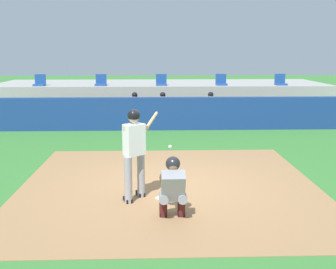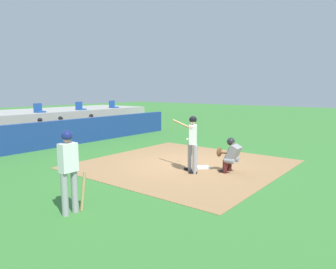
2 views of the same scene
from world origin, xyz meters
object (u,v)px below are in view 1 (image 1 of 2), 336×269
object	(u,v)px
stadium_seat_0	(40,83)
stadium_seat_2	(161,82)
batter_at_plate	(135,149)
catcher_crouched	(172,186)
home_plate	(171,198)
dugout_player_2	(211,108)
stadium_seat_4	(281,82)
stadium_seat_3	(221,82)
stadium_seat_1	(101,82)
dugout_player_0	(135,109)
dugout_player_1	(163,108)

from	to	relation	value
stadium_seat_0	stadium_seat_2	distance (m)	5.20
batter_at_plate	catcher_crouched	xyz separation A→B (m)	(0.68, -0.98, -0.43)
home_plate	stadium_seat_0	size ratio (longest dim) A/B	0.92
dugout_player_2	stadium_seat_4	distance (m)	3.98
stadium_seat_3	stadium_seat_4	xyz separation A→B (m)	(2.60, 0.00, 0.00)
batter_at_plate	stadium_seat_3	world-z (taller)	stadium_seat_3
home_plate	batter_at_plate	size ratio (longest dim) A/B	0.24
stadium_seat_4	stadium_seat_1	bearing A→B (deg)	180.00
stadium_seat_0	stadium_seat_4	size ratio (longest dim) A/B	1.00
stadium_seat_2	batter_at_plate	bearing A→B (deg)	-93.86
dugout_player_0	stadium_seat_0	size ratio (longest dim) A/B	2.71
stadium_seat_2	dugout_player_2	bearing A→B (deg)	-47.08
stadium_seat_0	dugout_player_2	bearing A→B (deg)	-16.01
home_plate	dugout_player_2	size ratio (longest dim) A/B	0.34
dugout_player_0	stadium_seat_2	bearing A→B (deg)	62.36
catcher_crouched	dugout_player_2	size ratio (longest dim) A/B	1.55
stadium_seat_2	stadium_seat_4	xyz separation A→B (m)	(5.20, 0.00, 0.00)
batter_at_plate	stadium_seat_1	bearing A→B (deg)	100.64
stadium_seat_1	catcher_crouched	bearing A→B (deg)	-76.94
home_plate	stadium_seat_4	distance (m)	11.53
catcher_crouched	dugout_player_2	world-z (taller)	dugout_player_2
catcher_crouched	stadium_seat_4	bearing A→B (deg)	64.99
catcher_crouched	dugout_player_1	world-z (taller)	dugout_player_1
batter_at_plate	home_plate	bearing A→B (deg)	0.56
dugout_player_2	stadium_seat_0	distance (m)	7.43
stadium_seat_1	dugout_player_1	bearing A→B (deg)	-37.82
batter_at_plate	stadium_seat_2	size ratio (longest dim) A/B	3.76
dugout_player_1	catcher_crouched	bearing A→B (deg)	-90.19
home_plate	catcher_crouched	bearing A→B (deg)	-90.55
dugout_player_2	stadium_seat_4	bearing A→B (deg)	31.60
batter_at_plate	stadium_seat_4	size ratio (longest dim) A/B	3.76
dugout_player_1	dugout_player_2	bearing A→B (deg)	0.00
stadium_seat_1	stadium_seat_3	world-z (taller)	same
batter_at_plate	stadium_seat_3	xyz separation A→B (m)	(3.29, 10.19, 0.50)
stadium_seat_1	stadium_seat_4	xyz separation A→B (m)	(7.80, 0.00, 0.00)
dugout_player_2	stadium_seat_1	world-z (taller)	stadium_seat_1
catcher_crouched	stadium_seat_3	size ratio (longest dim) A/B	4.20
dugout_player_1	stadium_seat_2	bearing A→B (deg)	90.60
stadium_seat_0	stadium_seat_2	size ratio (longest dim) A/B	1.00
dugout_player_2	stadium_seat_2	xyz separation A→B (m)	(-1.89, 2.03, 0.86)
stadium_seat_3	dugout_player_2	bearing A→B (deg)	-109.18
stadium_seat_2	stadium_seat_3	size ratio (longest dim) A/B	1.00
dugout_player_1	stadium_seat_1	xyz separation A→B (m)	(-2.62, 2.03, 0.86)
home_plate	stadium_seat_0	world-z (taller)	stadium_seat_0
dugout_player_1	stadium_seat_0	bearing A→B (deg)	158.71
batter_at_plate	dugout_player_0	size ratio (longest dim) A/B	1.39
batter_at_plate	stadium_seat_1	size ratio (longest dim) A/B	3.76
catcher_crouched	dugout_player_1	size ratio (longest dim) A/B	1.55
dugout_player_2	stadium_seat_1	size ratio (longest dim) A/B	2.71
stadium_seat_4	stadium_seat_2	bearing A→B (deg)	180.00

